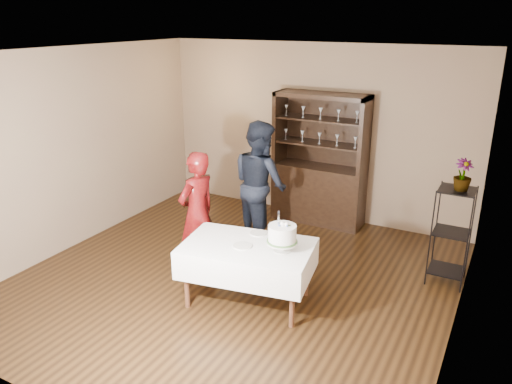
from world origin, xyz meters
TOP-DOWN VIEW (x-y plane):
  - floor at (0.00, 0.00)m, footprint 5.00×5.00m
  - ceiling at (0.00, 0.00)m, footprint 5.00×5.00m
  - back_wall at (0.00, 2.50)m, footprint 5.00×0.02m
  - wall_left at (-2.50, 0.00)m, footprint 0.02×5.00m
  - wall_right at (2.50, 0.00)m, footprint 0.02×5.00m
  - china_hutch at (0.20, 2.25)m, footprint 1.40×0.48m
  - plant_etagere at (2.28, 1.20)m, footprint 0.42×0.42m
  - cake_table at (0.37, -0.33)m, footprint 1.54×1.10m
  - woman at (-0.52, 0.00)m, footprint 0.48×0.63m
  - man at (-0.23, 1.12)m, footprint 1.08×1.01m
  - cake at (0.77, -0.29)m, footprint 0.38×0.38m
  - plate_near at (0.34, -0.40)m, footprint 0.25×0.25m
  - plate_far at (0.34, -0.02)m, footprint 0.25×0.25m
  - potted_plant at (2.32, 1.18)m, footprint 0.29×0.29m

SIDE VIEW (x-z plane):
  - floor at x=0.00m, z-range 0.00..0.00m
  - cake_table at x=0.37m, z-range 0.19..0.89m
  - plant_etagere at x=2.28m, z-range 0.05..1.25m
  - china_hutch at x=0.20m, z-range -0.34..1.66m
  - plate_near at x=0.34m, z-range 0.70..0.72m
  - plate_far at x=0.34m, z-range 0.70..0.72m
  - woman at x=-0.52m, z-range 0.00..1.57m
  - man at x=-0.23m, z-range 0.00..1.76m
  - cake at x=0.77m, z-range 0.66..1.12m
  - back_wall at x=0.00m, z-range 0.00..2.70m
  - wall_left at x=-2.50m, z-range 0.00..2.70m
  - wall_right at x=2.50m, z-range 0.00..2.70m
  - potted_plant at x=2.32m, z-range 1.19..1.55m
  - ceiling at x=0.00m, z-range 2.70..2.70m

